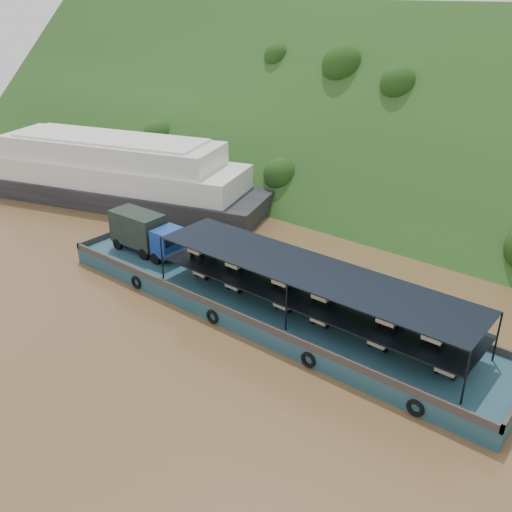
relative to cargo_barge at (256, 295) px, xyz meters
The scene contains 4 objects.
ground 1.87m from the cargo_barge, 63.55° to the right, with size 160.00×160.00×0.00m, color brown.
hillside 34.68m from the cargo_barge, 88.90° to the left, with size 140.00×28.00×28.00m, color #1D3D16.
cargo_barge is the anchor object (origin of this frame).
passenger_ferry 27.91m from the cargo_barge, 162.28° to the left, with size 35.41×18.55×6.97m.
Camera 1 is at (21.83, -26.53, 21.31)m, focal length 40.00 mm.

